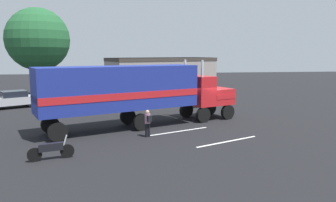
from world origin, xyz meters
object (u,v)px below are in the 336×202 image
parked_car (12,99)px  motorcycle (51,150)px  parked_bus (145,79)px  semi_truck (135,90)px  tree_left (38,39)px  person_bystander (148,122)px

parked_car → motorcycle: (6.55, -15.88, -0.33)m
parked_bus → motorcycle: 22.49m
parked_bus → parked_car: bearing=-155.7°
semi_truck → tree_left: tree_left is taller
parked_car → parked_bus: bearing=24.3°
person_bystander → tree_left: tree_left is taller
parked_bus → tree_left: tree_left is taller
parked_car → person_bystander: bearing=-47.3°
tree_left → person_bystander: bearing=-61.3°
semi_truck → tree_left: (-9.81, 16.20, 3.97)m
motorcycle → tree_left: size_ratio=0.21×
person_bystander → motorcycle: size_ratio=0.79×
semi_truck → motorcycle: bearing=-124.2°
parked_bus → person_bystander: bearing=-94.0°
parked_car → tree_left: 8.79m
parked_car → tree_left: (1.01, 6.62, 5.69)m
person_bystander → parked_car: person_bystander is taller
semi_truck → person_bystander: semi_truck is taller
parked_bus → parked_car: parked_bus is taller
semi_truck → parked_bus: semi_truck is taller
person_bystander → tree_left: size_ratio=0.16×
semi_truck → person_bystander: 3.26m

